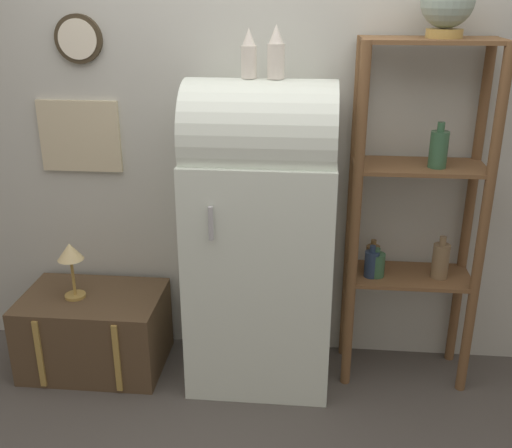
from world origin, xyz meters
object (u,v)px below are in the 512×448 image
globe (448,3)px  refrigerator (260,235)px  vase_center (276,54)px  desk_lamp (71,257)px  suitcase_trunk (95,330)px  vase_left (249,55)px

globe → refrigerator: bearing=-174.4°
refrigerator → vase_center: 0.88m
globe → desk_lamp: (-1.80, -0.11, -1.24)m
globe → vase_center: (-0.74, -0.08, -0.21)m
refrigerator → globe: (0.81, 0.08, 1.09)m
vase_center → globe: bearing=6.1°
refrigerator → globe: size_ratio=5.79×
suitcase_trunk → vase_center: vase_center is taller
globe → vase_center: 0.78m
refrigerator → desk_lamp: 1.00m
suitcase_trunk → globe: size_ratio=2.73×
desk_lamp → globe: bearing=3.6°
suitcase_trunk → globe: bearing=3.1°
vase_center → desk_lamp: bearing=-178.2°
globe → vase_left: bearing=-175.0°
desk_lamp → vase_left: bearing=2.3°
globe → vase_left: (-0.86, -0.08, -0.22)m
globe → vase_left: size_ratio=1.24×
vase_center → vase_left: bearing=178.3°
refrigerator → vase_left: vase_left is taller
suitcase_trunk → vase_center: (0.98, 0.01, 1.48)m
globe → vase_center: size_ratio=1.16×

